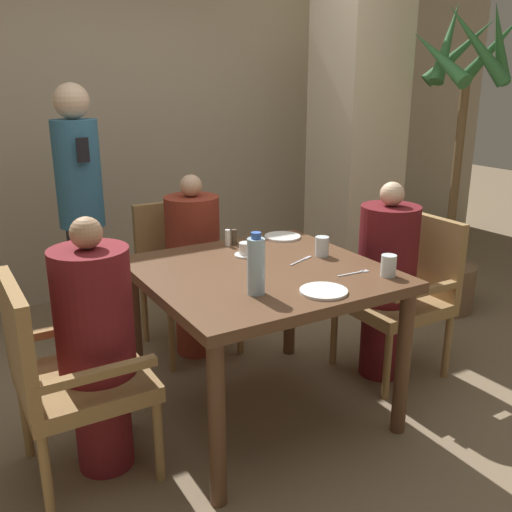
{
  "coord_description": "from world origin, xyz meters",
  "views": [
    {
      "loc": [
        -1.32,
        -2.18,
        1.64
      ],
      "look_at": [
        0.0,
        0.05,
        0.82
      ],
      "focal_mm": 40.0,
      "sensor_mm": 36.0,
      "label": 1
    }
  ],
  "objects_px": {
    "chair_right_side": "(404,288)",
    "water_bottle": "(256,266)",
    "diner_in_far_chair": "(194,264)",
    "plate_main_right": "(283,237)",
    "potted_palm": "(453,205)",
    "glass_tall_near": "(389,266)",
    "chair_left_side": "(64,371)",
    "diner_in_left_chair": "(97,345)",
    "chair_far_side": "(185,270)",
    "standing_host": "(81,209)",
    "diner_in_right_chair": "(386,279)",
    "teacup_with_saucer": "(246,250)",
    "plate_main_left": "(324,291)",
    "glass_tall_mid": "(322,246)"
  },
  "relations": [
    {
      "from": "potted_palm",
      "to": "glass_tall_near",
      "type": "relative_size",
      "value": 21.42
    },
    {
      "from": "teacup_with_saucer",
      "to": "chair_far_side",
      "type": "bearing_deg",
      "value": 93.13
    },
    {
      "from": "plate_main_right",
      "to": "glass_tall_near",
      "type": "relative_size",
      "value": 2.04
    },
    {
      "from": "chair_far_side",
      "to": "diner_in_right_chair",
      "type": "xyz_separation_m",
      "value": [
        0.8,
        -0.93,
        0.08
      ]
    },
    {
      "from": "teacup_with_saucer",
      "to": "glass_tall_mid",
      "type": "height_order",
      "value": "glass_tall_mid"
    },
    {
      "from": "chair_far_side",
      "to": "plate_main_left",
      "type": "bearing_deg",
      "value": -87.11
    },
    {
      "from": "potted_palm",
      "to": "teacup_with_saucer",
      "type": "bearing_deg",
      "value": -171.41
    },
    {
      "from": "diner_in_left_chair",
      "to": "chair_right_side",
      "type": "xyz_separation_m",
      "value": [
        1.74,
        0.0,
        -0.08
      ]
    },
    {
      "from": "standing_host",
      "to": "water_bottle",
      "type": "distance_m",
      "value": 1.61
    },
    {
      "from": "chair_left_side",
      "to": "glass_tall_near",
      "type": "relative_size",
      "value": 8.99
    },
    {
      "from": "chair_far_side",
      "to": "plate_main_right",
      "type": "height_order",
      "value": "chair_far_side"
    },
    {
      "from": "diner_in_left_chair",
      "to": "chair_left_side",
      "type": "bearing_deg",
      "value": 180.0
    },
    {
      "from": "chair_left_side",
      "to": "teacup_with_saucer",
      "type": "distance_m",
      "value": 1.05
    },
    {
      "from": "diner_in_right_chair",
      "to": "teacup_with_saucer",
      "type": "height_order",
      "value": "diner_in_right_chair"
    },
    {
      "from": "chair_far_side",
      "to": "potted_palm",
      "type": "distance_m",
      "value": 1.94
    },
    {
      "from": "chair_far_side",
      "to": "glass_tall_near",
      "type": "distance_m",
      "value": 1.42
    },
    {
      "from": "chair_right_side",
      "to": "water_bottle",
      "type": "distance_m",
      "value": 1.22
    },
    {
      "from": "chair_far_side",
      "to": "glass_tall_near",
      "type": "height_order",
      "value": "chair_far_side"
    },
    {
      "from": "standing_host",
      "to": "plate_main_right",
      "type": "distance_m",
      "value": 1.27
    },
    {
      "from": "diner_in_right_chair",
      "to": "standing_host",
      "type": "xyz_separation_m",
      "value": [
        -1.31,
        1.31,
        0.29
      ]
    },
    {
      "from": "plate_main_left",
      "to": "teacup_with_saucer",
      "type": "height_order",
      "value": "teacup_with_saucer"
    },
    {
      "from": "diner_in_far_chair",
      "to": "plate_main_left",
      "type": "height_order",
      "value": "diner_in_far_chair"
    },
    {
      "from": "standing_host",
      "to": "water_bottle",
      "type": "xyz_separation_m",
      "value": [
        0.32,
        -1.57,
        0.03
      ]
    },
    {
      "from": "plate_main_left",
      "to": "diner_in_left_chair",
      "type": "bearing_deg",
      "value": 155.51
    },
    {
      "from": "potted_palm",
      "to": "chair_far_side",
      "type": "bearing_deg",
      "value": 166.94
    },
    {
      "from": "plate_main_right",
      "to": "glass_tall_mid",
      "type": "relative_size",
      "value": 2.04
    },
    {
      "from": "potted_palm",
      "to": "glass_tall_near",
      "type": "bearing_deg",
      "value": -148.39
    },
    {
      "from": "standing_host",
      "to": "plate_main_left",
      "type": "xyz_separation_m",
      "value": [
        0.57,
        -1.71,
        -0.09
      ]
    },
    {
      "from": "diner_in_far_chair",
      "to": "standing_host",
      "type": "xyz_separation_m",
      "value": [
        -0.51,
        0.52,
        0.3
      ]
    },
    {
      "from": "plate_main_right",
      "to": "water_bottle",
      "type": "bearing_deg",
      "value": -130.23
    },
    {
      "from": "glass_tall_near",
      "to": "glass_tall_mid",
      "type": "bearing_deg",
      "value": 100.74
    },
    {
      "from": "chair_left_side",
      "to": "diner_in_left_chair",
      "type": "bearing_deg",
      "value": 0.0
    },
    {
      "from": "diner_in_far_chair",
      "to": "plate_main_right",
      "type": "xyz_separation_m",
      "value": [
        0.38,
        -0.38,
        0.21
      ]
    },
    {
      "from": "chair_right_side",
      "to": "diner_in_left_chair",
      "type": "bearing_deg",
      "value": 180.0
    },
    {
      "from": "plate_main_right",
      "to": "teacup_with_saucer",
      "type": "relative_size",
      "value": 1.73
    },
    {
      "from": "diner_in_left_chair",
      "to": "water_bottle",
      "type": "height_order",
      "value": "diner_in_left_chair"
    },
    {
      "from": "diner_in_left_chair",
      "to": "diner_in_right_chair",
      "type": "height_order",
      "value": "diner_in_left_chair"
    },
    {
      "from": "plate_main_left",
      "to": "glass_tall_near",
      "type": "distance_m",
      "value": 0.38
    },
    {
      "from": "diner_in_far_chair",
      "to": "chair_far_side",
      "type": "bearing_deg",
      "value": 90.0
    },
    {
      "from": "diner_in_far_chair",
      "to": "standing_host",
      "type": "distance_m",
      "value": 0.78
    },
    {
      "from": "chair_left_side",
      "to": "glass_tall_mid",
      "type": "xyz_separation_m",
      "value": [
        1.31,
        0.02,
        0.33
      ]
    },
    {
      "from": "chair_right_side",
      "to": "glass_tall_mid",
      "type": "xyz_separation_m",
      "value": [
        -0.57,
        0.02,
        0.33
      ]
    },
    {
      "from": "diner_in_left_chair",
      "to": "diner_in_far_chair",
      "type": "xyz_separation_m",
      "value": [
        0.8,
        0.79,
        -0.01
      ]
    },
    {
      "from": "potted_palm",
      "to": "glass_tall_mid",
      "type": "height_order",
      "value": "potted_palm"
    },
    {
      "from": "diner_in_right_chair",
      "to": "potted_palm",
      "type": "bearing_deg",
      "value": 25.03
    },
    {
      "from": "potted_palm",
      "to": "plate_main_right",
      "type": "distance_m",
      "value": 1.48
    },
    {
      "from": "diner_in_right_chair",
      "to": "plate_main_left",
      "type": "height_order",
      "value": "diner_in_right_chair"
    },
    {
      "from": "chair_left_side",
      "to": "standing_host",
      "type": "bearing_deg",
      "value": 71.65
    },
    {
      "from": "diner_in_far_chair",
      "to": "chair_right_side",
      "type": "height_order",
      "value": "diner_in_far_chair"
    },
    {
      "from": "diner_in_far_chair",
      "to": "glass_tall_near",
      "type": "distance_m",
      "value": 1.28
    }
  ]
}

